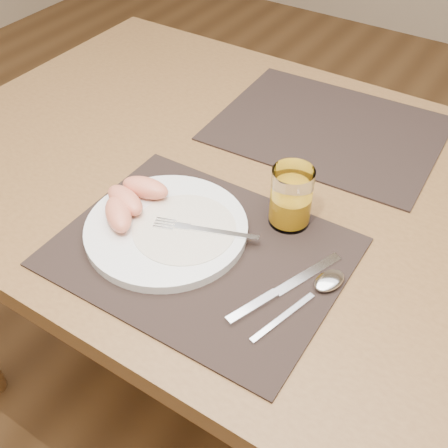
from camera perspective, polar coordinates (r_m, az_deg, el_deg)
ground at (r=1.62m, az=3.05°, el=-16.98°), size 5.00×5.00×0.00m
table at (r=1.10m, az=4.30°, el=0.91°), size 1.40×0.90×0.75m
placemat_near at (r=0.91m, az=-2.36°, el=-2.83°), size 0.46×0.36×0.00m
placemat_far at (r=1.20m, az=10.51°, el=9.50°), size 0.47×0.37×0.00m
plate at (r=0.93m, az=-5.88°, el=-0.48°), size 0.27×0.27×0.02m
plate_dressing at (r=0.92m, az=-4.05°, el=-0.43°), size 0.17×0.17×0.00m
fork at (r=0.91m, az=-2.80°, el=-0.49°), size 0.17×0.08×0.00m
knife at (r=0.84m, az=5.33°, el=-6.98°), size 0.09×0.21×0.01m
spoon at (r=0.86m, az=9.98°, el=-6.20°), size 0.07×0.19×0.01m
juice_glass at (r=0.93m, az=6.81°, el=2.48°), size 0.07×0.07×0.11m
grapefruit_wedges at (r=0.96m, az=-9.54°, el=2.38°), size 0.11×0.15×0.03m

